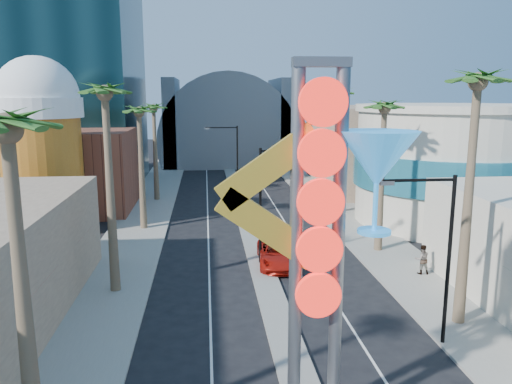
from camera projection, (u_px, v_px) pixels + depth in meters
name	position (u px, v px, depth m)	size (l,w,h in m)	color
sidewalk_west	(145.00, 215.00, 47.85)	(5.00, 100.00, 0.15)	gray
sidewalk_east	(338.00, 210.00, 49.73)	(5.00, 100.00, 0.15)	gray
median	(241.00, 206.00, 51.72)	(1.60, 84.00, 0.15)	gray
brick_filler_west	(80.00, 171.00, 49.39)	(10.00, 10.00, 8.00)	brown
filler_east	(363.00, 147.00, 62.12)	(10.00, 20.00, 10.00)	#8F735C
beer_mug	(41.00, 139.00, 40.74)	(7.00, 7.00, 14.50)	#A84B16
turquoise_building	(447.00, 165.00, 44.70)	(16.60, 16.60, 10.60)	beige
canopy	(227.00, 138.00, 84.11)	(22.00, 16.00, 22.00)	slate
neon_sign	(343.00, 223.00, 16.20)	(6.53, 2.60, 12.55)	gray
streetlight_0	(268.00, 194.00, 33.28)	(3.79, 0.25, 8.00)	black
streetlight_1	(233.00, 153.00, 56.61)	(3.79, 0.25, 8.00)	black
streetlight_2	(440.00, 245.00, 22.18)	(3.45, 0.25, 8.00)	black
palm_0	(9.00, 149.00, 13.79)	(2.40, 2.40, 11.70)	brown
palm_1	(105.00, 106.00, 27.29)	(2.40, 2.40, 12.70)	brown
palm_2	(139.00, 119.00, 41.22)	(2.40, 2.40, 11.20)	brown
palm_3	(154.00, 113.00, 52.94)	(2.40, 2.40, 11.20)	brown
palm_5	(477.00, 98.00, 23.12)	(2.40, 2.40, 13.20)	brown
palm_6	(384.00, 116.00, 35.10)	(2.40, 2.40, 11.70)	brown
palm_7	(340.00, 101.00, 46.64)	(2.40, 2.40, 12.70)	brown
red_pickup	(278.00, 254.00, 33.90)	(2.66, 5.76, 1.60)	#B8180E
pedestrian_b	(422.00, 259.00, 31.80)	(0.93, 0.72, 1.91)	gray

